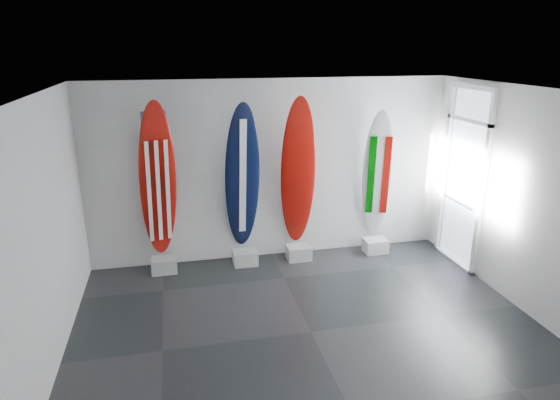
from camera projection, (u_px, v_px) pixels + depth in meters
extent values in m
plane|color=black|center=(311.00, 332.00, 6.25)|extent=(6.00, 6.00, 0.00)
plane|color=white|center=(316.00, 93.00, 5.33)|extent=(6.00, 6.00, 0.00)
plane|color=silver|center=(271.00, 171.00, 8.11)|extent=(6.00, 0.00, 6.00)
plane|color=silver|center=(412.00, 342.00, 3.47)|extent=(6.00, 0.00, 6.00)
plane|color=silver|center=(41.00, 243.00, 5.17)|extent=(0.00, 5.00, 5.00)
plane|color=silver|center=(533.00, 205.00, 6.41)|extent=(0.00, 5.00, 5.00)
cube|color=silver|center=(164.00, 265.00, 7.86)|extent=(0.40, 0.30, 0.24)
ellipsoid|color=maroon|center=(158.00, 181.00, 7.53)|extent=(0.63, 0.46, 2.52)
cube|color=silver|center=(245.00, 258.00, 8.13)|extent=(0.40, 0.30, 0.24)
ellipsoid|color=black|center=(242.00, 178.00, 7.81)|extent=(0.58, 0.50, 2.47)
cube|color=silver|center=(299.00, 253.00, 8.32)|extent=(0.40, 0.30, 0.24)
ellipsoid|color=maroon|center=(298.00, 173.00, 7.99)|extent=(0.60, 0.43, 2.53)
cube|color=silver|center=(375.00, 246.00, 8.61)|extent=(0.40, 0.30, 0.24)
ellipsoid|color=white|center=(377.00, 176.00, 8.32)|extent=(0.60, 0.51, 2.27)
cube|color=silver|center=(124.00, 248.00, 7.94)|extent=(0.09, 0.02, 0.13)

